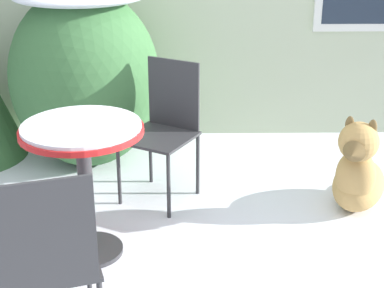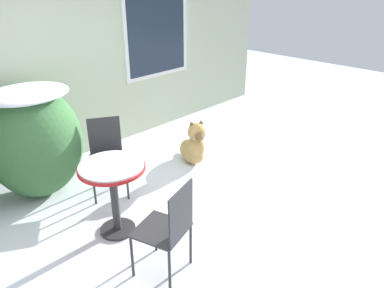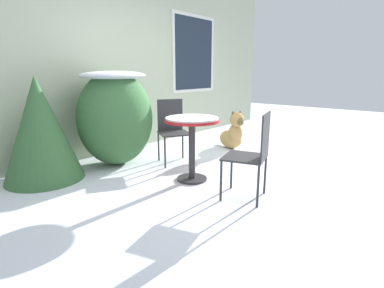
# 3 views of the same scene
# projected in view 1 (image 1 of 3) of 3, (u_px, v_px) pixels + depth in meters

# --- Properties ---
(shrub_left) EXTENTS (1.06, 0.94, 1.28)m
(shrub_left) POSITION_uv_depth(u_px,v_px,m) (85.00, 74.00, 4.15)
(shrub_left) COLOR #386638
(shrub_left) RESTS_ON ground_plane
(patio_table) EXTENTS (0.64, 0.64, 0.76)m
(patio_table) POSITION_uv_depth(u_px,v_px,m) (83.00, 155.00, 3.05)
(patio_table) COLOR #2D2D30
(patio_table) RESTS_ON ground_plane
(patio_chair_near_table) EXTENTS (0.55, 0.55, 0.89)m
(patio_chair_near_table) POSITION_uv_depth(u_px,v_px,m) (164.00, 125.00, 3.74)
(patio_chair_near_table) COLOR #2D2D30
(patio_chair_near_table) RESTS_ON ground_plane
(patio_chair_far_side) EXTENTS (0.50, 0.50, 0.89)m
(patio_chair_far_side) POSITION_uv_depth(u_px,v_px,m) (47.00, 259.00, 2.34)
(patio_chair_far_side) COLOR #2D2D30
(patio_chair_far_side) RESTS_ON ground_plane
(dog) EXTENTS (0.51, 0.70, 0.65)m
(dog) POSITION_uv_depth(u_px,v_px,m) (358.00, 175.00, 3.63)
(dog) COLOR tan
(dog) RESTS_ON ground_plane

